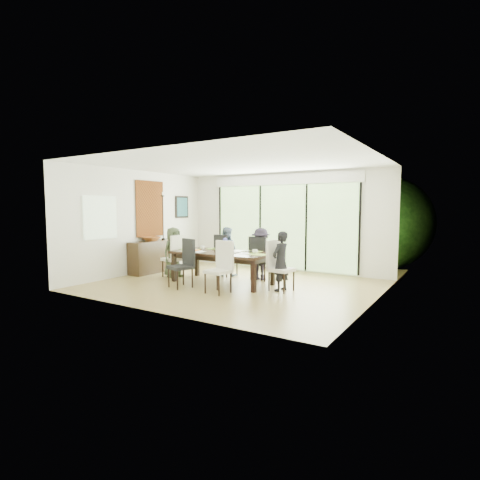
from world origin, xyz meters
The scene contains 62 objects.
floor centered at (0.00, 0.00, -0.01)m, with size 6.00×5.00×0.01m, color brown.
ceiling centered at (0.00, 0.00, 2.71)m, with size 6.00×5.00×0.01m, color white.
wall_back centered at (0.00, 2.51, 1.35)m, with size 6.00×0.02×2.70m, color silver.
wall_front centered at (0.00, -2.51, 1.35)m, with size 6.00×0.02×2.70m, color silver.
wall_left centered at (-3.01, 0.00, 1.35)m, with size 0.02×5.00×2.70m, color silver.
wall_right centered at (3.01, 0.00, 1.35)m, with size 0.02×5.00×2.70m, color silver.
glass_doors centered at (0.00, 2.47, 1.20)m, with size 4.20×0.02×2.30m, color #598C3F.
blinds_header centered at (0.00, 2.46, 2.50)m, with size 4.40×0.06×0.28m, color white.
mullion_a centered at (-2.10, 2.46, 1.20)m, with size 0.05×0.04×2.30m, color black.
mullion_b centered at (-0.70, 2.46, 1.20)m, with size 0.05×0.04×2.30m, color black.
mullion_c centered at (0.70, 2.46, 1.20)m, with size 0.05×0.04×2.30m, color black.
mullion_d centered at (2.10, 2.46, 1.20)m, with size 0.05×0.04×2.30m, color black.
side_window centered at (-2.97, -1.20, 1.50)m, with size 0.02×0.90×1.00m, color #8CAD7F.
deck centered at (0.00, 3.40, -0.05)m, with size 6.00×1.80×0.10m, color brown.
rail_top centered at (0.00, 4.20, 0.55)m, with size 6.00×0.08×0.06m, color brown.
foliage_left centered at (-1.80, 5.20, 1.44)m, with size 3.20×3.20×3.20m, color #14380F.
foliage_mid centered at (0.40, 5.80, 1.80)m, with size 4.00×4.00×4.00m, color #14380F.
foliage_right centered at (2.20, 5.00, 1.26)m, with size 2.80×2.80×2.80m, color #14380F.
foliage_far centered at (-0.60, 6.50, 1.62)m, with size 3.60×3.60×3.60m, color #14380F.
table_top centered at (-0.36, 0.06, 0.70)m, with size 2.32×1.06×0.06m, color black.
table_apron centered at (-0.36, 0.06, 0.61)m, with size 2.13×0.87×0.10m, color black.
table_leg_fl centered at (-1.44, -0.37, 0.33)m, with size 0.09×0.09×0.67m, color black.
table_leg_fr centered at (0.72, -0.37, 0.33)m, with size 0.09×0.09×0.67m, color black.
table_leg_bl centered at (-1.44, 0.49, 0.33)m, with size 0.09×0.09×0.67m, color black.
table_leg_br centered at (0.72, 0.49, 0.33)m, with size 0.09×0.09×0.67m, color black.
chair_left_end centered at (-1.86, 0.06, 0.53)m, with size 0.45×0.45×1.06m, color white, non-canonical shape.
chair_right_end centered at (1.14, 0.06, 0.53)m, with size 0.45×0.45×1.06m, color white, non-canonical shape.
chair_far_left centered at (-0.81, 0.91, 0.53)m, with size 0.45×0.45×1.06m, color black, non-canonical shape.
chair_far_right centered at (0.19, 0.91, 0.53)m, with size 0.45×0.45×1.06m, color black, non-canonical shape.
chair_near_left centered at (-0.86, -0.81, 0.53)m, with size 0.45×0.45×1.06m, color black, non-canonical shape.
chair_near_right centered at (0.14, -0.81, 0.53)m, with size 0.45×0.45×1.06m, color white, non-canonical shape.
person_left_end centered at (-1.84, 0.06, 0.62)m, with size 0.58×0.37×1.25m, color #3E4931.
person_right_end centered at (1.12, 0.06, 0.62)m, with size 0.58×0.37×1.25m, color black.
person_far_left centered at (-0.81, 0.89, 0.62)m, with size 0.58×0.37×1.25m, color slate.
person_far_right centered at (0.19, 0.89, 0.62)m, with size 0.58×0.37×1.25m, color #221D2B.
placemat_left centered at (-1.31, 0.06, 0.73)m, with size 0.43×0.31×0.01m, color #92C044.
placemat_right centered at (0.59, 0.06, 0.73)m, with size 0.43×0.31×0.01m, color #8EB03E.
placemat_far_l centered at (-0.81, 0.46, 0.73)m, with size 0.43×0.31×0.01m, color #8BC646.
placemat_far_r centered at (0.19, 0.46, 0.73)m, with size 0.43×0.31×0.01m, color #9EC044.
placemat_paper centered at (-0.91, -0.24, 0.73)m, with size 0.43×0.31×0.01m, color white.
tablet_far_l centered at (-0.71, 0.41, 0.74)m, with size 0.25×0.17×0.01m, color black.
tablet_far_r centered at (0.14, 0.41, 0.74)m, with size 0.23×0.16×0.01m, color black.
papers centered at (0.34, 0.01, 0.73)m, with size 0.29×0.21×0.00m, color white.
platter_base centered at (-0.91, -0.24, 0.74)m, with size 0.25×0.25×0.02m, color white.
platter_snacks centered at (-0.91, -0.24, 0.76)m, with size 0.19×0.19×0.01m, color orange.
vase centered at (-0.31, 0.11, 0.78)m, with size 0.08×0.08×0.12m, color silver.
hyacinth_stems centered at (-0.31, 0.11, 0.90)m, with size 0.04×0.04×0.15m, color #337226.
hyacinth_blooms centered at (-0.31, 0.11, 1.00)m, with size 0.11×0.11×0.11m, color #5157CC.
laptop centered at (-1.21, -0.04, 0.74)m, with size 0.32×0.21×0.03m, color silver.
cup_a centered at (-1.06, 0.21, 0.77)m, with size 0.12×0.12×0.09m, color white.
cup_b centered at (-0.21, -0.04, 0.77)m, with size 0.10×0.10×0.09m, color white.
cup_c centered at (0.44, 0.16, 0.77)m, with size 0.12×0.12×0.09m, color white.
book centered at (-0.11, 0.11, 0.73)m, with size 0.16×0.22×0.02m, color white.
sideboard centered at (-2.76, 0.32, 0.43)m, with size 0.43×1.51×0.85m, color black.
bowl centered at (-2.76, 0.22, 0.90)m, with size 0.45×0.45×0.11m, color brown.
candlestick_base centered at (-2.76, 0.67, 0.87)m, with size 0.09×0.09×0.04m, color black.
candlestick_shaft centered at (-2.76, 0.67, 1.46)m, with size 0.02×0.02×1.18m, color black.
candlestick_pan centered at (-2.76, 0.67, 2.05)m, with size 0.09×0.09×0.03m, color black.
candle centered at (-2.76, 0.67, 2.11)m, with size 0.03×0.03×0.09m, color silver.
tapestry centered at (-2.97, 0.40, 1.70)m, with size 0.02×1.00×1.50m, color #8E4214.
art_frame centered at (-2.97, 1.70, 1.75)m, with size 0.03×0.55×0.65m, color black.
art_canvas centered at (-2.95, 1.70, 1.75)m, with size 0.01×0.45×0.55m, color #194952.
Camera 1 is at (4.49, -6.91, 1.74)m, focal length 28.00 mm.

